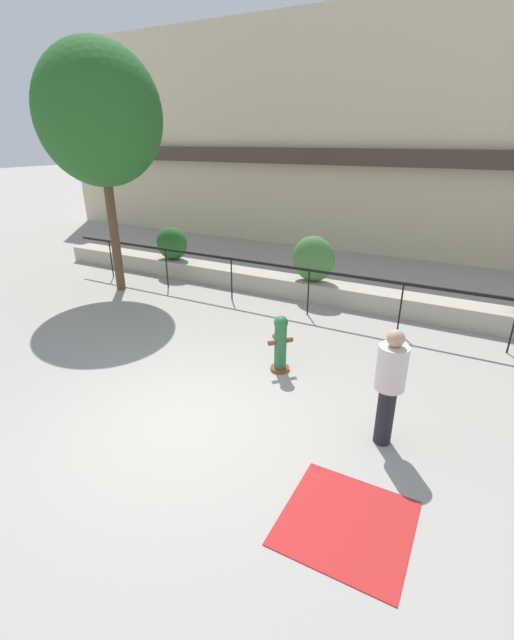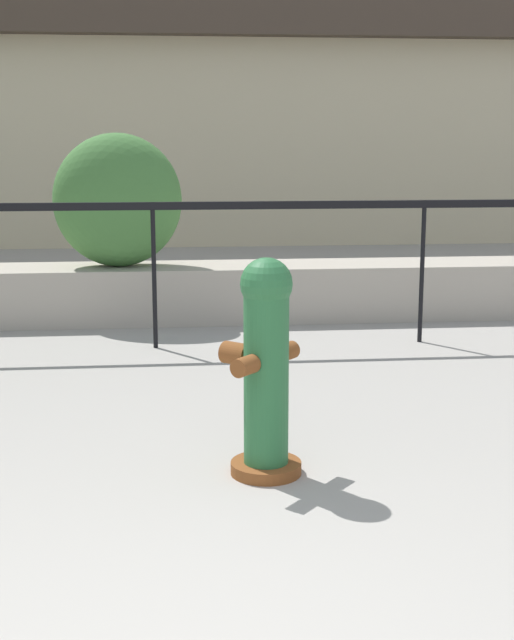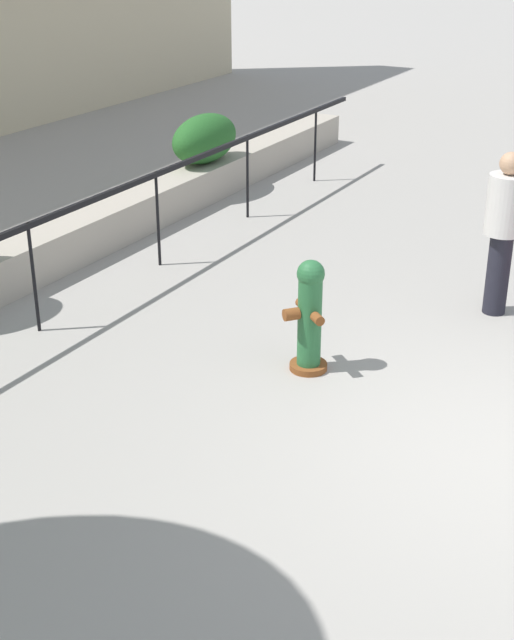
% 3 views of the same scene
% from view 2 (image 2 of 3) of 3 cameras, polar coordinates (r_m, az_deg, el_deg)
% --- Properties ---
extents(planter_wall_low, '(18.00, 0.70, 0.50)m').
position_cam_2_polar(planter_wall_low, '(8.14, -6.44, 1.73)').
color(planter_wall_low, '#ADA393').
rests_on(planter_wall_low, ground).
extents(fence_railing_segment, '(15.00, 0.05, 1.15)m').
position_cam_2_polar(fence_railing_segment, '(6.95, -6.69, 6.42)').
color(fence_railing_segment, black).
rests_on(fence_railing_segment, ground).
extents(hedge_bush_1, '(1.14, 0.70, 1.18)m').
position_cam_2_polar(hedge_bush_1, '(8.05, -8.92, 7.57)').
color(hedge_bush_1, '#427538').
rests_on(hedge_bush_1, planter_wall_low).
extents(fire_hydrant, '(0.50, 0.50, 1.08)m').
position_cam_2_polar(fire_hydrant, '(4.32, 0.54, -2.93)').
color(fire_hydrant, brown).
rests_on(fire_hydrant, ground).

